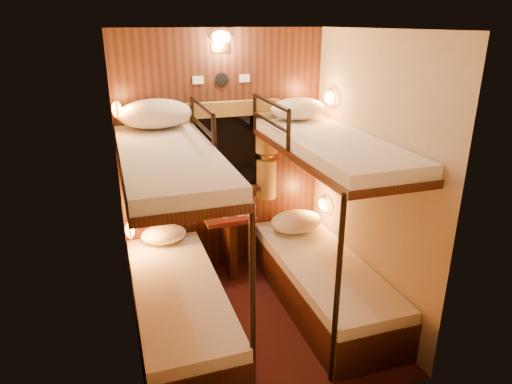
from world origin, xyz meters
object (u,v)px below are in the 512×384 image
object	(u,v)px
bunk_left	(177,273)
table	(230,237)
bottle_right	(234,205)
bottle_left	(225,207)
bunk_right	(323,249)

from	to	relation	value
bunk_left	table	size ratio (longest dim) A/B	2.90
bottle_right	table	bearing A→B (deg)	175.79
bottle_left	table	bearing A→B (deg)	39.60
table	bottle_right	distance (m)	0.34
bunk_right	table	size ratio (longest dim) A/B	2.90
bunk_left	table	xyz separation A→B (m)	(0.65, 0.78, -0.14)
table	bunk_right	bearing A→B (deg)	-50.33
bunk_right	bottle_left	bearing A→B (deg)	133.26
bunk_right	bottle_right	size ratio (longest dim) A/B	7.96
bunk_left	table	world-z (taller)	bunk_left
bunk_right	bottle_left	distance (m)	1.04
bunk_left	bottle_left	world-z (taller)	bunk_left
bunk_right	bottle_right	distance (m)	1.00
table	bunk_left	bearing A→B (deg)	-129.67
bunk_left	bottle_right	distance (m)	1.06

